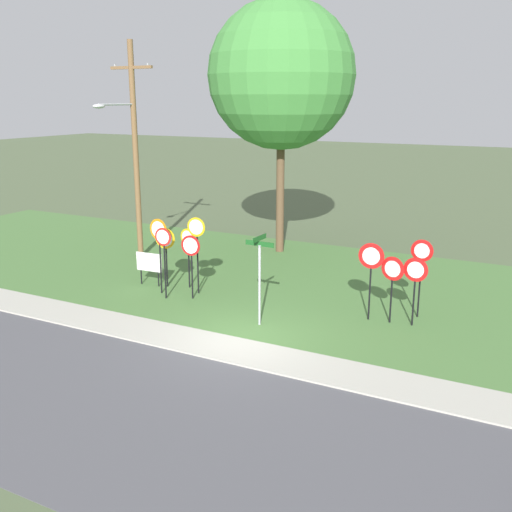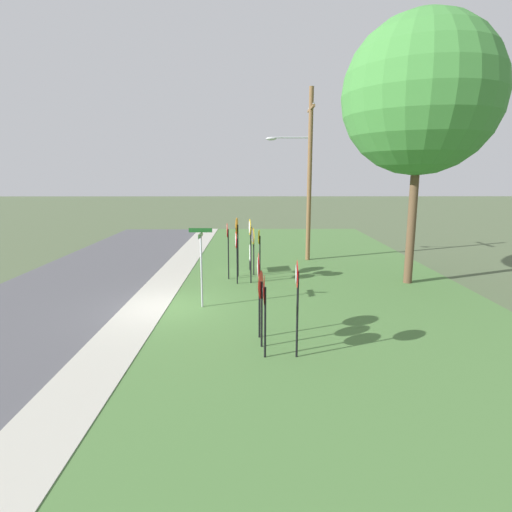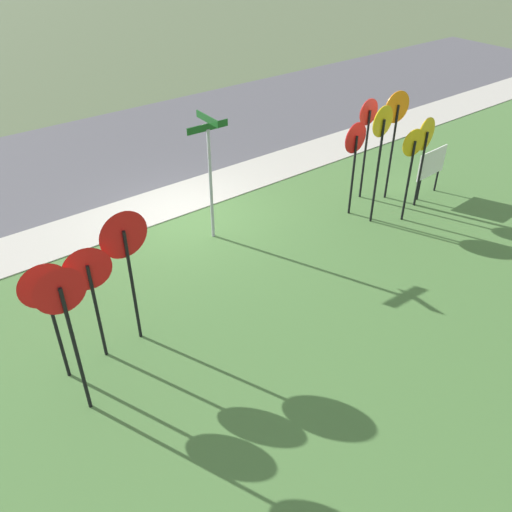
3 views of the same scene
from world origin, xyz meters
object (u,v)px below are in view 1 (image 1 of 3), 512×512
at_px(stop_sign_far_right, 159,239).
at_px(notice_board, 149,264).
at_px(yield_sign_far_right, 392,274).
at_px(utility_pole, 133,145).
at_px(yield_sign_near_right, 421,260).
at_px(oak_tree_left, 281,75).
at_px(stop_sign_near_right, 165,244).
at_px(stop_sign_center_tall, 191,253).
at_px(yield_sign_far_left, 371,263).
at_px(yield_sign_near_left, 415,276).
at_px(stop_sign_far_left, 197,239).
at_px(stop_sign_far_center, 188,246).
at_px(street_name_post, 260,272).
at_px(stop_sign_near_left, 164,248).

distance_m(stop_sign_far_right, notice_board, 1.62).
relative_size(yield_sign_far_right, utility_pole, 0.23).
distance_m(yield_sign_near_right, oak_tree_left, 11.14).
bearing_deg(oak_tree_left, stop_sign_near_right, -102.17).
relative_size(stop_sign_center_tall, yield_sign_far_left, 0.91).
relative_size(yield_sign_near_left, notice_board, 1.75).
bearing_deg(notice_board, yield_sign_far_right, -1.04).
relative_size(yield_sign_far_right, notice_board, 1.72).
bearing_deg(stop_sign_far_left, yield_sign_near_left, -2.51).
height_order(stop_sign_far_left, stop_sign_far_center, stop_sign_far_left).
height_order(yield_sign_far_left, street_name_post, street_name_post).
height_order(stop_sign_far_right, stop_sign_center_tall, stop_sign_far_right).
bearing_deg(stop_sign_near_right, stop_sign_far_center, 9.81).
relative_size(stop_sign_near_left, stop_sign_far_center, 1.13).
height_order(utility_pole, notice_board, utility_pole).
relative_size(stop_sign_center_tall, notice_board, 1.83).
height_order(stop_sign_center_tall, notice_board, stop_sign_center_tall).
bearing_deg(yield_sign_far_left, stop_sign_far_center, 177.63).
bearing_deg(street_name_post, yield_sign_far_right, 31.18).
xyz_separation_m(yield_sign_near_right, notice_board, (-9.72, -1.23, -1.08)).
bearing_deg(yield_sign_far_left, yield_sign_near_right, 34.00).
bearing_deg(stop_sign_far_center, stop_sign_center_tall, -45.01).
distance_m(stop_sign_center_tall, notice_board, 2.49).
xyz_separation_m(stop_sign_far_center, yield_sign_near_left, (8.25, -0.01, 0.01)).
relative_size(stop_sign_near_left, yield_sign_near_left, 1.17).
distance_m(stop_sign_far_left, oak_tree_left, 8.99).
relative_size(stop_sign_near_right, yield_sign_far_left, 0.90).
bearing_deg(oak_tree_left, yield_sign_far_left, -46.78).
xyz_separation_m(stop_sign_near_right, yield_sign_near_right, (9.04, 1.09, 0.28)).
xyz_separation_m(stop_sign_far_left, stop_sign_center_tall, (0.14, -0.59, -0.37)).
relative_size(stop_sign_far_left, yield_sign_near_right, 1.09).
relative_size(stop_sign_near_left, oak_tree_left, 0.23).
xyz_separation_m(stop_sign_far_left, yield_sign_near_right, (7.58, 1.22, -0.11)).
height_order(yield_sign_near_left, street_name_post, street_name_post).
distance_m(yield_sign_near_left, notice_board, 9.78).
distance_m(yield_sign_near_left, oak_tree_left, 11.75).
xyz_separation_m(yield_sign_near_left, yield_sign_near_right, (-0.02, 0.82, 0.30)).
distance_m(yield_sign_far_left, utility_pole, 12.03).
relative_size(yield_sign_near_right, notice_board, 2.05).
xyz_separation_m(yield_sign_far_left, notice_board, (-8.38, -0.28, -1.05)).
distance_m(yield_sign_far_right, utility_pole, 12.73).
relative_size(yield_sign_far_left, oak_tree_left, 0.23).
bearing_deg(stop_sign_near_left, stop_sign_far_center, 85.11).
xyz_separation_m(stop_sign_near_left, stop_sign_near_right, (-0.76, 1.13, -0.18)).
height_order(stop_sign_far_center, utility_pole, utility_pole).
bearing_deg(stop_sign_center_tall, yield_sign_near_left, 2.79).
height_order(stop_sign_near_right, yield_sign_near_right, yield_sign_near_right).
height_order(yield_sign_near_left, yield_sign_far_left, yield_sign_far_left).
relative_size(stop_sign_far_center, yield_sign_near_left, 1.03).
bearing_deg(street_name_post, notice_board, 164.58).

